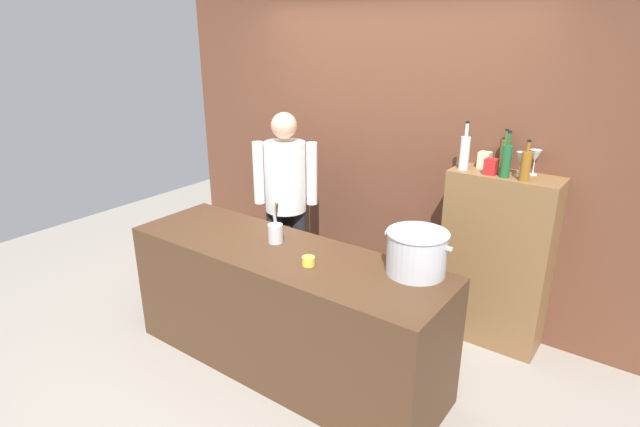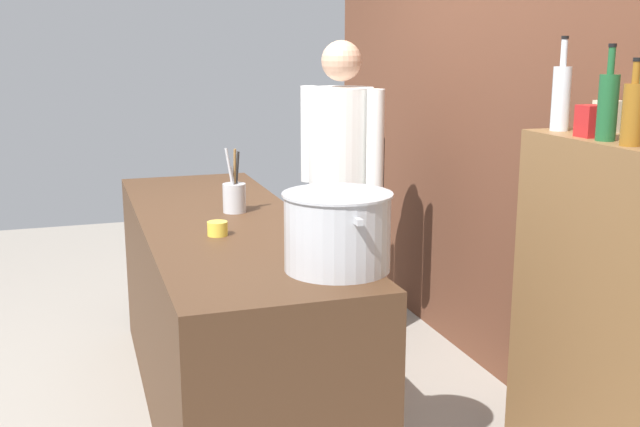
% 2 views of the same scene
% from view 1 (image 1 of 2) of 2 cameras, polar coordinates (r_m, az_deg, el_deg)
% --- Properties ---
extents(ground_plane, '(8.00, 8.00, 0.00)m').
position_cam_1_polar(ground_plane, '(3.84, -3.89, -16.48)').
color(ground_plane, gray).
extents(brick_back_panel, '(4.40, 0.10, 3.00)m').
position_cam_1_polar(brick_back_panel, '(4.31, 7.75, 9.49)').
color(brick_back_panel, brown).
rests_on(brick_back_panel, ground_plane).
extents(prep_counter, '(2.31, 0.70, 0.90)m').
position_cam_1_polar(prep_counter, '(3.59, -4.06, -10.71)').
color(prep_counter, '#472D1C').
rests_on(prep_counter, ground_plane).
extents(bar_cabinet, '(0.76, 0.32, 1.33)m').
position_cam_1_polar(bar_cabinet, '(4.00, 19.11, -4.99)').
color(bar_cabinet, brown).
rests_on(bar_cabinet, ground_plane).
extents(chef, '(0.46, 0.41, 1.66)m').
position_cam_1_polar(chef, '(4.25, -3.87, 2.02)').
color(chef, black).
rests_on(chef, ground_plane).
extents(stockpot_large, '(0.43, 0.37, 0.26)m').
position_cam_1_polar(stockpot_large, '(3.08, 10.81, -4.34)').
color(stockpot_large, '#B7BABF').
rests_on(stockpot_large, prep_counter).
extents(utensil_crock, '(0.10, 0.10, 0.29)m').
position_cam_1_polar(utensil_crock, '(3.48, -5.03, -2.14)').
color(utensil_crock, '#B7BABF').
rests_on(utensil_crock, prep_counter).
extents(butter_jar, '(0.08, 0.08, 0.06)m').
position_cam_1_polar(butter_jar, '(3.16, -1.32, -5.36)').
color(butter_jar, yellow).
rests_on(butter_jar, prep_counter).
extents(wine_bottle_amber, '(0.07, 0.07, 0.28)m').
position_cam_1_polar(wine_bottle_amber, '(3.63, 22.13, 5.02)').
color(wine_bottle_amber, '#8C5919').
rests_on(wine_bottle_amber, bar_cabinet).
extents(wine_bottle_green, '(0.07, 0.07, 0.32)m').
position_cam_1_polar(wine_bottle_green, '(3.66, 20.21, 5.63)').
color(wine_bottle_green, '#1E592D').
rests_on(wine_bottle_green, bar_cabinet).
extents(wine_bottle_clear, '(0.07, 0.07, 0.35)m').
position_cam_1_polar(wine_bottle_clear, '(3.78, 15.95, 6.67)').
color(wine_bottle_clear, silver).
rests_on(wine_bottle_clear, bar_cabinet).
extents(wine_bottle_olive, '(0.06, 0.06, 0.29)m').
position_cam_1_polar(wine_bottle_olive, '(3.86, 20.00, 6.29)').
color(wine_bottle_olive, '#475123').
rests_on(wine_bottle_olive, bar_cabinet).
extents(wine_glass_wide, '(0.08, 0.08, 0.18)m').
position_cam_1_polar(wine_glass_wide, '(3.80, 23.03, 5.91)').
color(wine_glass_wide, silver).
rests_on(wine_glass_wide, bar_cabinet).
extents(wine_glass_tall, '(0.07, 0.07, 0.17)m').
position_cam_1_polar(wine_glass_tall, '(3.73, 21.64, 5.65)').
color(wine_glass_tall, silver).
rests_on(wine_glass_tall, bar_cabinet).
extents(spice_tin_cream, '(0.08, 0.08, 0.12)m').
position_cam_1_polar(spice_tin_cream, '(3.89, 18.01, 5.75)').
color(spice_tin_cream, beige).
rests_on(spice_tin_cream, bar_cabinet).
extents(spice_tin_red, '(0.08, 0.08, 0.11)m').
position_cam_1_polar(spice_tin_red, '(3.72, 18.67, 5.02)').
color(spice_tin_red, red).
rests_on(spice_tin_red, bar_cabinet).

